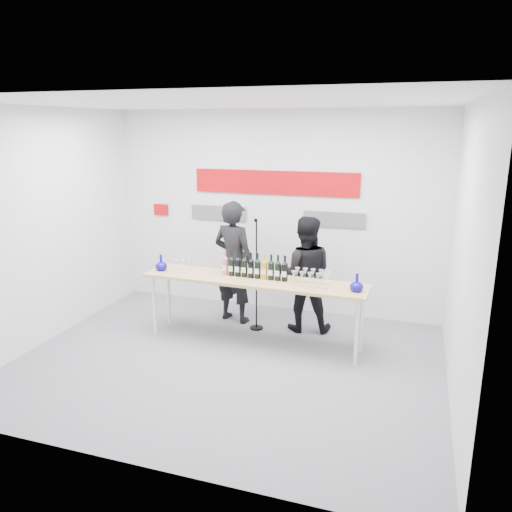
# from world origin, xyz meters

# --- Properties ---
(ground) EXTENTS (5.00, 5.00, 0.00)m
(ground) POSITION_xyz_m (0.00, 0.00, 0.00)
(ground) COLOR slate
(ground) RESTS_ON ground
(back_wall) EXTENTS (5.00, 0.04, 3.00)m
(back_wall) POSITION_xyz_m (0.00, 2.00, 1.50)
(back_wall) COLOR silver
(back_wall) RESTS_ON ground
(signage) EXTENTS (3.38, 0.02, 0.79)m
(signage) POSITION_xyz_m (-0.06, 1.97, 1.81)
(signage) COLOR #B2070B
(signage) RESTS_ON back_wall
(tasting_table) EXTENTS (2.92, 0.66, 0.87)m
(tasting_table) POSITION_xyz_m (0.12, 0.64, 0.81)
(tasting_table) COLOR tan
(tasting_table) RESTS_ON ground
(wine_bottles) EXTENTS (0.89, 0.10, 0.33)m
(wine_bottles) POSITION_xyz_m (0.11, 0.69, 1.04)
(wine_bottles) COLOR #CC5966
(wine_bottles) RESTS_ON tasting_table
(decanter_left) EXTENTS (0.16, 0.16, 0.21)m
(decanter_left) POSITION_xyz_m (-1.19, 0.63, 0.98)
(decanter_left) COLOR #0F0788
(decanter_left) RESTS_ON tasting_table
(decanter_right) EXTENTS (0.16, 0.16, 0.21)m
(decanter_right) POSITION_xyz_m (1.42, 0.55, 0.98)
(decanter_right) COLOR #0F0788
(decanter_right) RESTS_ON tasting_table
(glasses_left) EXTENTS (0.17, 0.23, 0.18)m
(glasses_left) POSITION_xyz_m (-0.89, 0.67, 0.96)
(glasses_left) COLOR silver
(glasses_left) RESTS_ON tasting_table
(glasses_right) EXTENTS (0.47, 0.24, 0.18)m
(glasses_right) POSITION_xyz_m (0.87, 0.62, 0.96)
(glasses_right) COLOR silver
(glasses_right) RESTS_ON tasting_table
(presenter_left) EXTENTS (0.72, 0.56, 1.76)m
(presenter_left) POSITION_xyz_m (-0.40, 1.30, 0.88)
(presenter_left) COLOR black
(presenter_left) RESTS_ON ground
(presenter_right) EXTENTS (0.88, 0.75, 1.60)m
(presenter_right) POSITION_xyz_m (0.64, 1.28, 0.80)
(presenter_right) COLOR black
(presenter_right) RESTS_ON ground
(mic_stand) EXTENTS (0.18, 0.18, 1.58)m
(mic_stand) POSITION_xyz_m (0.01, 1.08, 0.48)
(mic_stand) COLOR black
(mic_stand) RESTS_ON ground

